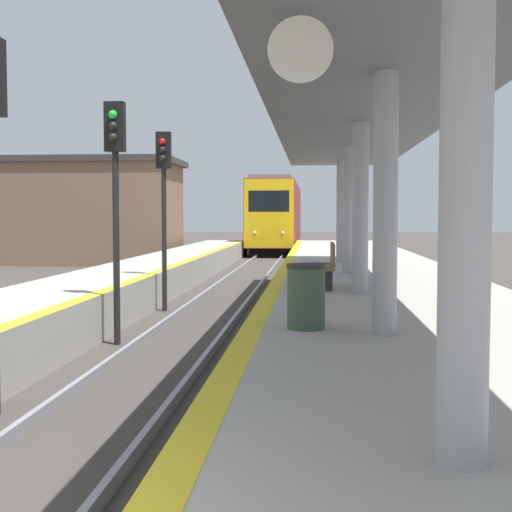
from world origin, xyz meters
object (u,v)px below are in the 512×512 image
at_px(trash_bin, 306,296).
at_px(bench, 326,265).
at_px(train, 277,216).
at_px(signal_mid, 115,176).
at_px(signal_far, 164,186).

height_order(trash_bin, bench, bench).
relative_size(train, signal_mid, 4.18).
bearing_deg(trash_bin, bench, 86.10).
xyz_separation_m(signal_far, trash_bin, (3.60, -8.14, -1.78)).
relative_size(signal_mid, bench, 2.96).
distance_m(train, trash_bin, 39.28).
bearing_deg(trash_bin, signal_far, 113.88).
xyz_separation_m(signal_far, bench, (3.97, -2.85, -1.73)).
height_order(signal_mid, signal_far, same).
relative_size(signal_mid, trash_bin, 5.20).
distance_m(signal_mid, signal_far, 4.66).
distance_m(signal_far, trash_bin, 9.08).
bearing_deg(bench, signal_mid, -155.02).
distance_m(train, signal_mid, 35.74).
xyz_separation_m(trash_bin, bench, (0.36, 5.29, 0.05)).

